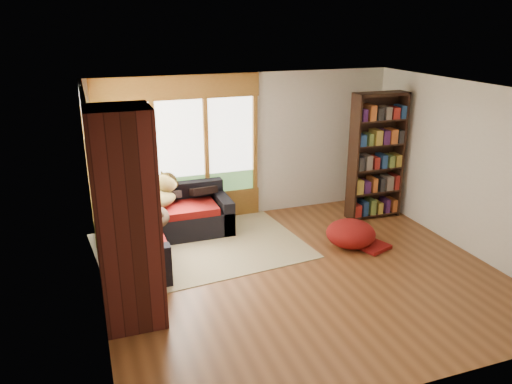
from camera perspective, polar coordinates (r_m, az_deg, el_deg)
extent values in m
plane|color=brown|center=(7.31, 5.32, -9.27)|extent=(5.50, 5.50, 0.00)
plane|color=white|center=(6.49, 6.04, 11.36)|extent=(5.50, 5.50, 0.00)
cube|color=silver|center=(9.02, -1.08, 5.26)|extent=(5.50, 0.04, 2.60)
cube|color=silver|center=(4.83, 18.42, -8.64)|extent=(5.50, 0.04, 2.60)
cube|color=silver|center=(6.19, -18.09, -2.35)|extent=(0.04, 5.00, 2.60)
cube|color=silver|center=(8.30, 23.15, 2.45)|extent=(0.04, 5.00, 2.60)
cube|color=#996527|center=(8.68, -8.58, 4.84)|extent=(2.82, 0.10, 1.90)
cube|color=white|center=(8.68, -8.58, 4.84)|extent=(2.54, 0.09, 1.62)
cube|color=#996527|center=(7.31, -18.30, 1.33)|extent=(0.10, 2.62, 1.90)
cube|color=white|center=(7.31, -18.30, 1.33)|extent=(0.09, 2.36, 1.62)
cube|color=#6D8F53|center=(8.02, -18.62, 5.79)|extent=(0.03, 0.72, 0.90)
cube|color=#471914|center=(5.88, -14.55, -3.15)|extent=(0.70, 0.70, 2.60)
cube|color=black|center=(8.57, -10.59, -3.51)|extent=(2.20, 0.90, 0.42)
cube|color=black|center=(8.76, -11.13, -0.25)|extent=(2.20, 0.20, 0.38)
cube|color=black|center=(8.73, -4.15, -2.16)|extent=(0.20, 0.90, 0.60)
cube|color=maroon|center=(8.35, -11.24, -2.18)|extent=(1.90, 0.66, 0.12)
cube|color=black|center=(7.92, -14.46, -5.79)|extent=(0.90, 2.20, 0.42)
cube|color=black|center=(7.75, -17.28, -3.40)|extent=(0.20, 2.20, 0.38)
cube|color=black|center=(6.98, -13.67, -8.43)|extent=(0.90, 0.20, 0.60)
cube|color=maroon|center=(7.50, -13.44, -4.89)|extent=(0.66, 1.20, 0.12)
cube|color=maroon|center=(8.37, -14.22, -2.35)|extent=(0.66, 0.66, 0.12)
cube|color=beige|center=(8.15, -6.44, -6.10)|extent=(3.41, 2.74, 0.01)
cube|color=black|center=(9.43, 16.00, 4.15)|extent=(0.04, 0.33, 2.28)
cube|color=black|center=(8.93, 11.06, 3.71)|extent=(0.04, 0.33, 2.28)
cube|color=black|center=(9.30, 13.09, 4.18)|extent=(0.98, 0.02, 2.28)
cube|color=black|center=(9.51, 13.09, -2.35)|extent=(0.90, 0.31, 0.03)
cube|color=black|center=(9.36, 13.29, 0.13)|extent=(0.90, 0.31, 0.03)
cube|color=black|center=(9.23, 13.50, 2.69)|extent=(0.90, 0.31, 0.03)
cube|color=black|center=(9.12, 13.71, 5.32)|extent=(0.90, 0.31, 0.03)
cube|color=black|center=(9.03, 13.93, 8.01)|extent=(0.90, 0.31, 0.03)
cube|color=black|center=(8.96, 14.15, 10.74)|extent=(0.90, 0.31, 0.03)
cube|color=#726659|center=(9.16, 13.66, 3.91)|extent=(0.86, 0.25, 2.12)
ellipsoid|color=maroon|center=(8.16, 10.78, -4.62)|extent=(0.80, 0.80, 0.43)
ellipsoid|color=brown|center=(8.24, -11.72, -0.53)|extent=(0.98, 0.86, 0.28)
sphere|color=brown|center=(8.37, -10.12, 0.85)|extent=(0.45, 0.45, 0.34)
cone|color=brown|center=(8.30, -10.48, 1.64)|extent=(0.17, 0.17, 0.15)
ellipsoid|color=black|center=(7.61, -11.75, -2.39)|extent=(0.55, 0.80, 0.26)
sphere|color=black|center=(7.82, -11.95, -0.82)|extent=(0.33, 0.33, 0.31)
cone|color=black|center=(7.73, -11.99, -0.08)|extent=(0.12, 0.12, 0.13)
cube|color=black|center=(8.70, -6.50, 0.90)|extent=(0.45, 0.12, 0.45)
cube|color=black|center=(8.59, -10.39, 0.47)|extent=(0.45, 0.12, 0.45)
cube|color=black|center=(8.07, -16.34, -1.24)|extent=(0.45, 0.12, 0.45)
cube|color=black|center=(7.05, -15.70, -4.20)|extent=(0.45, 0.12, 0.45)
cube|color=maroon|center=(8.53, -14.36, 0.03)|extent=(0.42, 0.12, 0.42)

